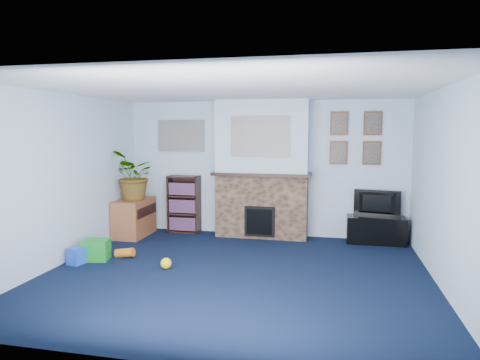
% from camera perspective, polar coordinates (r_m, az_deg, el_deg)
% --- Properties ---
extents(floor, '(5.00, 4.50, 0.01)m').
position_cam_1_polar(floor, '(5.76, -0.55, -12.44)').
color(floor, black).
rests_on(floor, ground).
extents(ceiling, '(5.00, 4.50, 0.01)m').
position_cam_1_polar(ceiling, '(5.46, -0.58, 12.08)').
color(ceiling, white).
rests_on(ceiling, wall_back).
extents(wall_back, '(5.00, 0.04, 2.40)m').
position_cam_1_polar(wall_back, '(7.68, 3.18, 1.53)').
color(wall_back, silver).
rests_on(wall_back, ground).
extents(wall_front, '(5.00, 0.04, 2.40)m').
position_cam_1_polar(wall_front, '(3.35, -9.18, -5.16)').
color(wall_front, silver).
rests_on(wall_front, ground).
extents(wall_left, '(0.04, 4.50, 2.40)m').
position_cam_1_polar(wall_left, '(6.51, -22.55, 0.12)').
color(wall_left, silver).
rests_on(wall_left, ground).
extents(wall_right, '(0.04, 4.50, 2.40)m').
position_cam_1_polar(wall_right, '(5.50, 25.75, -1.14)').
color(wall_right, silver).
rests_on(wall_right, ground).
extents(chimney_breast, '(1.72, 0.50, 2.40)m').
position_cam_1_polar(chimney_breast, '(7.48, 2.93, 1.28)').
color(chimney_breast, brown).
rests_on(chimney_breast, ground).
extents(collage_main, '(1.00, 0.03, 0.68)m').
position_cam_1_polar(collage_main, '(7.24, 2.68, 5.83)').
color(collage_main, gray).
rests_on(collage_main, chimney_breast).
extents(collage_left, '(0.90, 0.03, 0.58)m').
position_cam_1_polar(collage_left, '(8.03, -7.86, 5.85)').
color(collage_left, gray).
rests_on(collage_left, wall_back).
extents(portrait_tl, '(0.30, 0.03, 0.40)m').
position_cam_1_polar(portrait_tl, '(7.53, 13.09, 7.37)').
color(portrait_tl, brown).
rests_on(portrait_tl, wall_back).
extents(portrait_tr, '(0.30, 0.03, 0.40)m').
position_cam_1_polar(portrait_tr, '(7.56, 17.29, 7.24)').
color(portrait_tr, brown).
rests_on(portrait_tr, wall_back).
extents(portrait_bl, '(0.30, 0.03, 0.40)m').
position_cam_1_polar(portrait_bl, '(7.54, 12.99, 3.57)').
color(portrait_bl, brown).
rests_on(portrait_bl, wall_back).
extents(portrait_br, '(0.30, 0.03, 0.40)m').
position_cam_1_polar(portrait_br, '(7.57, 17.16, 3.45)').
color(portrait_br, brown).
rests_on(portrait_br, wall_back).
extents(tv_stand, '(0.95, 0.40, 0.45)m').
position_cam_1_polar(tv_stand, '(7.55, 17.64, -6.35)').
color(tv_stand, black).
rests_on(tv_stand, ground).
extents(television, '(0.76, 0.23, 0.44)m').
position_cam_1_polar(television, '(7.49, 17.75, -3.02)').
color(television, black).
rests_on(television, tv_stand).
extents(bookshelf, '(0.58, 0.28, 1.05)m').
position_cam_1_polar(bookshelf, '(8.00, -7.45, -3.36)').
color(bookshelf, black).
rests_on(bookshelf, ground).
extents(sideboard, '(0.47, 0.85, 0.66)m').
position_cam_1_polar(sideboard, '(7.90, -13.92, -4.74)').
color(sideboard, '#985230').
rests_on(sideboard, ground).
extents(potted_plant, '(0.98, 1.02, 0.87)m').
position_cam_1_polar(potted_plant, '(7.72, -13.90, 0.61)').
color(potted_plant, '#26661E').
rests_on(potted_plant, sideboard).
extents(mantel_clock, '(0.11, 0.07, 0.15)m').
position_cam_1_polar(mantel_clock, '(7.43, 2.99, 1.52)').
color(mantel_clock, gold).
rests_on(mantel_clock, chimney_breast).
extents(mantel_candle, '(0.05, 0.05, 0.15)m').
position_cam_1_polar(mantel_candle, '(7.40, 4.70, 1.56)').
color(mantel_candle, '#B2BFC6').
rests_on(mantel_candle, chimney_breast).
extents(mantel_teddy, '(0.13, 0.13, 0.13)m').
position_cam_1_polar(mantel_teddy, '(7.54, -1.27, 1.57)').
color(mantel_teddy, slate).
rests_on(mantel_teddy, chimney_breast).
extents(mantel_can, '(0.05, 0.05, 0.11)m').
position_cam_1_polar(mantel_can, '(7.35, 8.15, 1.33)').
color(mantel_can, blue).
rests_on(mantel_can, chimney_breast).
extents(green_crate, '(0.43, 0.37, 0.30)m').
position_cam_1_polar(green_crate, '(6.66, -18.68, -8.88)').
color(green_crate, '#198C26').
rests_on(green_crate, ground).
extents(toy_ball, '(0.15, 0.15, 0.15)m').
position_cam_1_polar(toy_ball, '(6.02, -9.84, -10.77)').
color(toy_ball, yellow).
rests_on(toy_ball, ground).
extents(toy_block, '(0.23, 0.23, 0.24)m').
position_cam_1_polar(toy_block, '(6.55, -20.99, -9.50)').
color(toy_block, blue).
rests_on(toy_block, ground).
extents(toy_tube, '(0.30, 0.13, 0.17)m').
position_cam_1_polar(toy_tube, '(6.67, -15.10, -9.36)').
color(toy_tube, orange).
rests_on(toy_tube, ground).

